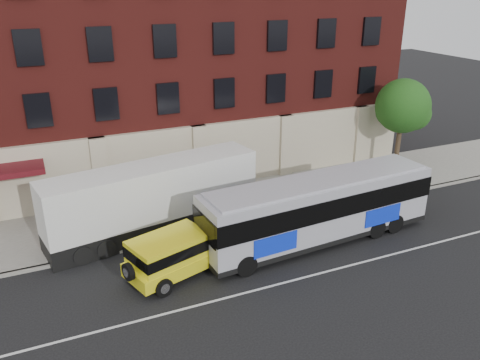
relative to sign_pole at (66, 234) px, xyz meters
name	(u,v)px	position (x,y,z in m)	size (l,w,h in m)	color
ground	(292,288)	(8.50, -6.15, -1.45)	(120.00, 120.00, 0.00)	black
sidewalk	(216,205)	(8.50, 2.85, -1.38)	(60.00, 6.00, 0.15)	gray
kerb	(237,227)	(8.50, -0.15, -1.38)	(60.00, 0.25, 0.15)	gray
lane_line	(287,282)	(8.50, -5.65, -1.45)	(60.00, 0.12, 0.01)	silver
building	(171,56)	(8.49, 10.77, 6.13)	(30.00, 12.10, 15.00)	maroon
sign_pole	(66,234)	(0.00, 0.00, 0.00)	(0.30, 0.20, 2.50)	slate
street_tree	(403,108)	(22.04, 3.34, 2.96)	(3.60, 3.60, 6.20)	#392C1C
city_bus	(319,207)	(11.71, -2.97, 0.41)	(12.47, 3.46, 3.38)	#A2A2AD
yellow_suv	(175,252)	(4.27, -3.09, -0.32)	(5.31, 3.40, 1.98)	yellow
shipping_container	(154,200)	(4.48, 1.25, 0.38)	(11.36, 4.16, 3.71)	black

